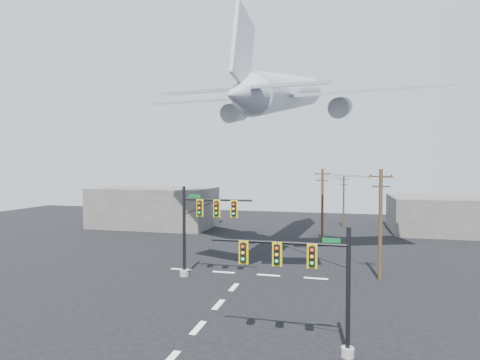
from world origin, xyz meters
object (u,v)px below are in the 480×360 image
(signal_mast_near, at_px, (311,281))
(utility_pole_a, at_px, (380,222))
(airliner, at_px, (286,93))
(utility_pole_c, at_px, (344,201))
(signal_mast_far, at_px, (200,227))
(utility_pole_b, at_px, (322,204))

(signal_mast_near, relative_size, utility_pole_a, 0.80)
(utility_pole_a, distance_m, airliner, 17.38)
(signal_mast_near, height_order, utility_pole_c, utility_pole_c)
(signal_mast_far, height_order, airliner, airliner)
(utility_pole_b, distance_m, airliner, 14.52)
(utility_pole_a, xyz_separation_m, airliner, (-8.93, 8.38, 12.33))
(signal_mast_far, height_order, utility_pole_b, utility_pole_b)
(signal_mast_far, bearing_deg, utility_pole_c, 69.13)
(signal_mast_far, height_order, utility_pole_c, utility_pole_c)
(signal_mast_near, bearing_deg, signal_mast_far, 130.84)
(signal_mast_near, distance_m, utility_pole_a, 15.12)
(utility_pole_c, distance_m, airliner, 24.61)
(signal_mast_far, relative_size, utility_pole_a, 0.84)
(airliner, bearing_deg, utility_pole_c, -10.79)
(utility_pole_c, bearing_deg, airliner, -106.15)
(utility_pole_c, bearing_deg, utility_pole_b, -99.90)
(utility_pole_a, distance_m, utility_pole_b, 15.95)
(signal_mast_far, xyz_separation_m, utility_pole_c, (11.86, 31.12, -0.19))
(signal_mast_near, height_order, utility_pole_a, utility_pole_a)
(signal_mast_near, xyz_separation_m, utility_pole_a, (4.57, 14.37, 1.10))
(signal_mast_near, relative_size, signal_mast_far, 0.95)
(utility_pole_a, height_order, utility_pole_b, utility_pole_a)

